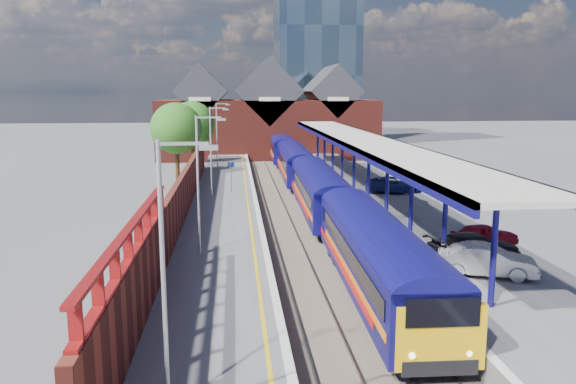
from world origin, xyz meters
name	(u,v)px	position (x,y,z in m)	size (l,w,h in m)	color
ground	(285,191)	(0.00, 30.00, 0.00)	(240.00, 240.00, 0.00)	#5B5B5E
ballast_bed	(297,213)	(0.00, 20.00, 0.03)	(6.00, 76.00, 0.06)	#473D33
rails	(297,212)	(0.00, 20.00, 0.12)	(4.51, 76.00, 0.14)	slate
left_platform	(225,208)	(-5.50, 20.00, 0.50)	(5.00, 76.00, 1.00)	#565659
right_platform	(374,205)	(6.00, 20.00, 0.50)	(6.00, 76.00, 1.00)	#565659
coping_left	(256,201)	(-3.15, 20.00, 1.02)	(0.30, 76.00, 0.05)	silver
coping_right	(338,199)	(3.15, 20.00, 1.02)	(0.30, 76.00, 0.05)	silver
yellow_line	(248,201)	(-3.75, 20.00, 1.01)	(0.14, 76.00, 0.01)	yellow
train	(305,173)	(1.49, 26.74, 2.12)	(3.19, 65.96, 3.45)	#0E0C56
canopy	(363,142)	(5.48, 21.95, 5.25)	(4.50, 52.00, 4.48)	navy
lamp_post_a	(168,261)	(-6.36, -8.00, 4.99)	(1.48, 0.18, 7.00)	#A5A8AA
lamp_post_b	(201,177)	(-6.36, 6.00, 4.99)	(1.48, 0.18, 7.00)	#A5A8AA
lamp_post_c	(213,146)	(-6.36, 22.00, 4.99)	(1.48, 0.18, 7.00)	#A5A8AA
lamp_post_d	(218,132)	(-6.36, 38.00, 4.99)	(1.48, 0.18, 7.00)	#A5A8AA
platform_sign	(231,172)	(-5.00, 24.00, 2.69)	(0.55, 0.08, 2.50)	#A5A8AA
brick_wall	(181,199)	(-8.10, 13.54, 2.45)	(0.35, 50.00, 3.86)	maroon
station_building	(267,118)	(0.00, 58.00, 5.45)	(30.00, 12.12, 13.78)	maroon
glass_tower	(316,28)	(10.00, 80.00, 20.20)	(14.20, 14.20, 40.30)	#476279
tree_near	(178,130)	(-10.35, 35.91, 5.35)	(5.20, 5.20, 8.10)	#382314
tree_far	(193,125)	(-9.35, 43.91, 5.35)	(5.20, 5.20, 8.10)	#382314
parked_car_red	(485,235)	(8.50, 6.22, 1.62)	(1.47, 3.65, 1.24)	#A50D20
parked_car_silver	(487,260)	(6.46, 1.55, 1.70)	(1.49, 4.27, 1.41)	#B1B2B7
parked_car_dark	(474,247)	(6.80, 3.70, 1.69)	(1.94, 4.77, 1.38)	black
parked_car_blue	(394,185)	(8.21, 22.45, 1.65)	(2.16, 4.68, 1.30)	navy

